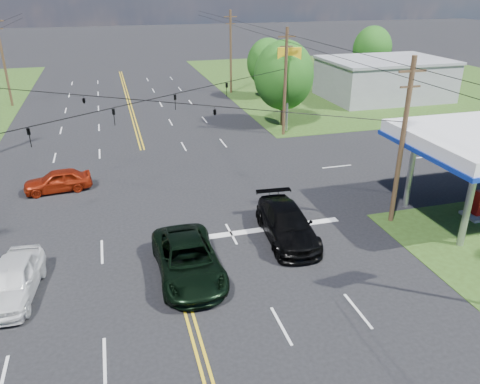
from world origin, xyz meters
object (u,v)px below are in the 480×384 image
object	(u,v)px
tree_right_b	(268,63)
suv_black	(287,224)
retail_ne	(384,80)
pickup_white	(13,280)
pole_se	(402,141)
pole_left_far	(3,60)
pickup_dkgreen	(188,260)
tree_far_r	(372,49)
pole_right_far	(231,51)
tree_right_a	(284,75)
pole_ne	(285,81)

from	to	relation	value
tree_right_b	suv_black	xyz separation A→B (m)	(-10.19, -33.25, -3.34)
retail_ne	pickup_white	size ratio (longest dim) A/B	2.81
retail_ne	pole_se	xyz separation A→B (m)	(-17.00, -29.00, 2.72)
pole_left_far	pickup_dkgreen	bearing A→B (deg)	-71.07
tree_far_r	tree_right_b	bearing A→B (deg)	-161.08
pole_right_far	tree_right_b	xyz separation A→B (m)	(3.50, -4.00, -0.95)
tree_right_a	pole_ne	bearing A→B (deg)	-108.43
pole_se	pickup_white	distance (m)	20.74
tree_right_a	pickup_dkgreen	size ratio (longest dim) A/B	1.31
retail_ne	pole_left_far	xyz separation A→B (m)	(-43.00, 8.00, 2.97)
pole_right_far	pole_ne	bearing A→B (deg)	-90.00
pole_se	pole_right_far	xyz separation A→B (m)	(0.00, 37.00, 0.25)
pole_right_far	pickup_dkgreen	size ratio (longest dim) A/B	1.60
pickup_dkgreen	pickup_white	bearing A→B (deg)	175.83
tree_right_b	pickup_white	world-z (taller)	tree_right_b
pole_left_far	tree_right_a	world-z (taller)	pole_left_far
tree_right_a	pickup_dkgreen	xyz separation A→B (m)	(-13.50, -23.36, -4.00)
pole_right_far	tree_right_b	world-z (taller)	pole_right_far
pole_se	tree_right_b	xyz separation A→B (m)	(3.50, 33.00, -0.70)
suv_black	pickup_dkgreen	bearing A→B (deg)	-155.75
pole_se	pickup_dkgreen	size ratio (longest dim) A/B	1.52
tree_right_a	pickup_white	xyz separation A→B (m)	(-21.26, -22.85, -4.02)
pole_se	pickup_dkgreen	distance (m)	13.35
retail_ne	pole_se	size ratio (longest dim) A/B	1.47
tree_right_b	pickup_white	bearing A→B (deg)	-124.29
tree_far_r	pole_right_far	bearing A→B (deg)	-174.56
tree_right_a	pickup_white	size ratio (longest dim) A/B	1.64
pole_se	tree_far_r	bearing A→B (deg)	61.70
pole_left_far	tree_far_r	distance (m)	47.05
tree_right_b	suv_black	size ratio (longest dim) A/B	1.17
pickup_dkgreen	suv_black	size ratio (longest dim) A/B	1.03
pole_right_far	pole_left_far	bearing A→B (deg)	180.00
tree_far_r	suv_black	xyz separation A→B (m)	(-27.69, -39.25, -3.66)
pole_ne	tree_far_r	bearing A→B (deg)	45.00
pole_ne	pole_left_far	xyz separation A→B (m)	(-26.00, 19.00, 0.25)
pickup_white	pole_ne	bearing A→B (deg)	51.10
pole_right_far	pickup_dkgreen	world-z (taller)	pole_right_far
pole_left_far	tree_far_r	xyz separation A→B (m)	(47.00, 2.00, -0.62)
pole_se	suv_black	world-z (taller)	pole_se
tree_right_b	pickup_white	xyz separation A→B (m)	(-23.76, -34.85, -3.37)
pole_se	tree_far_r	distance (m)	44.30
pole_se	tree_right_a	size ratio (longest dim) A/B	1.16
pickup_dkgreen	pole_se	bearing A→B (deg)	10.32
pole_se	tree_right_b	bearing A→B (deg)	83.95
tree_right_b	retail_ne	bearing A→B (deg)	-16.50
tree_far_r	pickup_white	world-z (taller)	tree_far_r
pole_ne	pole_left_far	size ratio (longest dim) A/B	0.95
pole_left_far	pole_right_far	bearing A→B (deg)	0.00
retail_ne	pole_se	world-z (taller)	pole_se
tree_right_b	pole_ne	bearing A→B (deg)	-103.13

